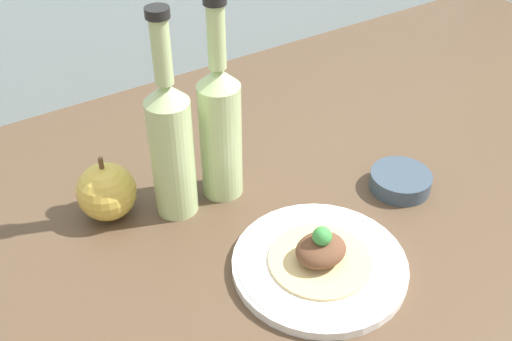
% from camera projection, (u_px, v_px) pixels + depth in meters
% --- Properties ---
extents(ground_plane, '(1.80, 1.10, 0.04)m').
position_uv_depth(ground_plane, '(325.00, 244.00, 0.84)').
color(ground_plane, brown).
extents(plate, '(0.23, 0.23, 0.02)m').
position_uv_depth(plate, '(320.00, 264.00, 0.77)').
color(plate, white).
rests_on(plate, ground_plane).
extents(plated_food, '(0.13, 0.13, 0.06)m').
position_uv_depth(plated_food, '(321.00, 252.00, 0.76)').
color(plated_food, '#D6BC7F').
rests_on(plated_food, plate).
extents(cider_bottle_left, '(0.06, 0.06, 0.31)m').
position_uv_depth(cider_bottle_left, '(171.00, 143.00, 0.80)').
color(cider_bottle_left, '#B7D18E').
rests_on(cider_bottle_left, ground_plane).
extents(cider_bottle_right, '(0.06, 0.06, 0.31)m').
position_uv_depth(cider_bottle_right, '(220.00, 126.00, 0.84)').
color(cider_bottle_right, '#B7D18E').
rests_on(cider_bottle_right, ground_plane).
extents(apple, '(0.08, 0.08, 0.10)m').
position_uv_depth(apple, '(107.00, 192.00, 0.84)').
color(apple, gold).
rests_on(apple, ground_plane).
extents(dipping_bowl, '(0.09, 0.09, 0.03)m').
position_uv_depth(dipping_bowl, '(400.00, 181.00, 0.90)').
color(dipping_bowl, '#384756').
rests_on(dipping_bowl, ground_plane).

